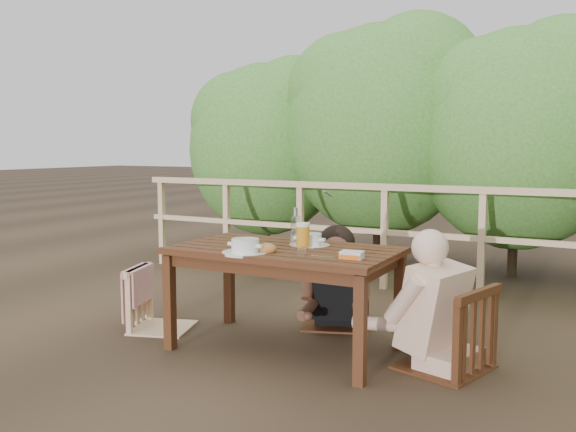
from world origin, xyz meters
The scene contains 16 objects.
ground centered at (0.00, 0.00, 0.00)m, with size 60.00×60.00×0.00m, color #473523.
table centered at (0.00, 0.00, 0.34)m, with size 1.47×0.83×0.68m, color #3E1F0F.
chair_left centered at (-1.03, -0.02, 0.44)m, with size 0.43×0.43×0.87m, color #D8B185.
chair_far centered at (0.08, 0.69, 0.51)m, with size 0.51×0.51×1.02m, color #3E1F0F.
chair_right centered at (1.04, 0.15, 0.50)m, with size 0.50×0.50×1.00m, color #3E1F0F.
woman centered at (0.08, 0.71, 0.60)m, with size 0.48×0.59×1.19m, color black, non-canonical shape.
diner_right centered at (1.07, 0.15, 0.70)m, with size 0.57×0.70×1.40m, color beige, non-canonical shape.
railing centered at (0.00, 2.00, 0.51)m, with size 5.60×0.10×1.01m, color #D8B185.
hedge_row centered at (0.40, 3.20, 1.90)m, with size 6.60×1.60×3.80m, color #41732D, non-canonical shape.
soup_near centered at (-0.14, -0.27, 0.73)m, with size 0.30×0.30×0.10m, color silver.
soup_far centered at (0.10, 0.18, 0.73)m, with size 0.27×0.27×0.09m, color silver.
bread_roll centered at (-0.01, -0.21, 0.72)m, with size 0.12×0.09×0.07m, color #A96F3D.
beer_glass centered at (0.11, 0.06, 0.77)m, with size 0.09×0.09×0.18m, color orange.
bottle centered at (0.04, 0.09, 0.82)m, with size 0.07×0.07×0.27m, color white.
tumbler centered at (0.26, -0.25, 0.72)m, with size 0.06×0.06×0.07m, color white.
butter_tub centered at (0.55, -0.17, 0.71)m, with size 0.14×0.10×0.06m, color white.
Camera 1 is at (1.90, -3.51, 1.36)m, focal length 38.13 mm.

